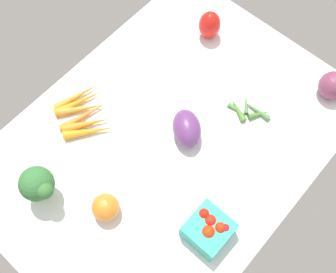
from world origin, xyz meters
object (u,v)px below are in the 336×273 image
at_px(okra_pile, 248,110).
at_px(berry_basket, 209,229).
at_px(eggplant, 187,128).
at_px(red_onion_near_basket, 333,86).
at_px(heirloom_tomato_orange, 106,207).
at_px(broccoli_head, 38,185).
at_px(carrot_bunch, 83,114).
at_px(bell_pepper_red, 210,25).

height_order(okra_pile, berry_basket, berry_basket).
relative_size(eggplant, red_onion_near_basket, 1.37).
xyz_separation_m(heirloom_tomato_orange, eggplant, (0.31, -0.01, 0.00)).
bearing_deg(broccoli_head, eggplant, -23.58).
height_order(eggplant, red_onion_near_basket, red_onion_near_basket).
bearing_deg(berry_basket, carrot_bunch, 87.34).
xyz_separation_m(okra_pile, bell_pepper_red, (0.14, 0.26, 0.04)).
relative_size(heirloom_tomato_orange, eggplant, 0.64).
relative_size(okra_pile, eggplant, 1.11).
distance_m(okra_pile, carrot_bunch, 0.48).
bearing_deg(heirloom_tomato_orange, okra_pile, -11.46).
xyz_separation_m(berry_basket, red_onion_near_basket, (0.56, -0.01, 0.00)).
distance_m(carrot_bunch, red_onion_near_basket, 0.73).
height_order(broccoli_head, red_onion_near_basket, broccoli_head).
bearing_deg(berry_basket, red_onion_near_basket, -0.62).
bearing_deg(bell_pepper_red, carrot_bunch, 169.50).
bearing_deg(berry_basket, eggplant, 51.77).
bearing_deg(heirloom_tomato_orange, broccoli_head, 115.93).
xyz_separation_m(okra_pile, berry_basket, (-0.35, -0.14, 0.03)).
bearing_deg(berry_basket, heirloom_tomato_orange, 119.43).
relative_size(eggplant, bell_pepper_red, 1.16).
bearing_deg(heirloom_tomato_orange, berry_basket, -60.57).
height_order(broccoli_head, heirloom_tomato_orange, broccoli_head).
bearing_deg(eggplant, carrot_bunch, -111.59).
xyz_separation_m(bell_pepper_red, red_onion_near_basket, (0.07, -0.41, -0.01)).
distance_m(berry_basket, carrot_bunch, 0.49).
height_order(broccoli_head, carrot_bunch, broccoli_head).
bearing_deg(heirloom_tomato_orange, red_onion_near_basket, -19.10).
relative_size(bell_pepper_red, carrot_bunch, 0.50).
xyz_separation_m(broccoli_head, carrot_bunch, (0.23, 0.09, -0.07)).
distance_m(okra_pile, bell_pepper_red, 0.30).
bearing_deg(heirloom_tomato_orange, carrot_bunch, 58.30).
height_order(broccoli_head, berry_basket, broccoli_head).
bearing_deg(red_onion_near_basket, carrot_bunch, 137.71).
bearing_deg(broccoli_head, bell_pepper_red, 0.59).
distance_m(heirloom_tomato_orange, red_onion_near_basket, 0.74).
xyz_separation_m(okra_pile, red_onion_near_basket, (0.21, -0.14, 0.03)).
relative_size(berry_basket, red_onion_near_basket, 1.25).
height_order(bell_pepper_red, red_onion_near_basket, bell_pepper_red).
bearing_deg(okra_pile, berry_basket, -158.90).
bearing_deg(red_onion_near_basket, bell_pepper_red, 100.37).
distance_m(eggplant, red_onion_near_basket, 0.45).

